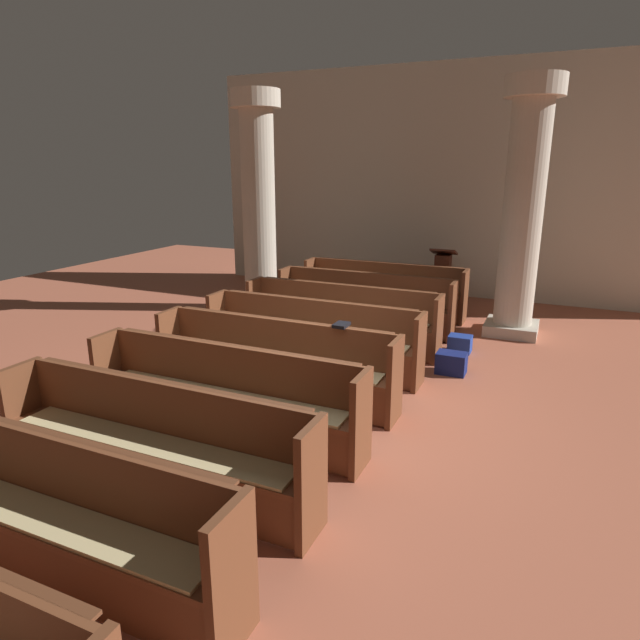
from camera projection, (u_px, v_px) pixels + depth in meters
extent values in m
plane|color=#AD5B42|center=(324.00, 405.00, 6.16)|extent=(19.20, 19.20, 0.00)
cube|color=beige|center=(447.00, 183.00, 10.88)|extent=(10.00, 0.16, 4.50)
cube|color=brown|center=(383.00, 291.00, 9.79)|extent=(2.80, 0.38, 0.05)
cube|color=brown|center=(386.00, 275.00, 9.87)|extent=(2.80, 0.04, 0.46)
cube|color=brown|center=(387.00, 263.00, 9.85)|extent=(2.69, 0.06, 0.02)
cube|color=brown|center=(310.00, 283.00, 10.34)|extent=(0.06, 0.44, 0.91)
cube|color=brown|center=(464.00, 297.00, 9.22)|extent=(0.06, 0.44, 0.91)
cube|color=brown|center=(379.00, 305.00, 9.69)|extent=(2.80, 0.03, 0.38)
cube|color=#D1BC84|center=(383.00, 289.00, 9.76)|extent=(2.58, 0.32, 0.03)
cube|color=brown|center=(364.00, 304.00, 8.89)|extent=(2.80, 0.38, 0.05)
cube|color=brown|center=(367.00, 287.00, 8.97)|extent=(2.80, 0.04, 0.46)
cube|color=brown|center=(369.00, 273.00, 8.95)|extent=(2.69, 0.06, 0.02)
cube|color=brown|center=(286.00, 294.00, 9.45)|extent=(0.06, 0.44, 0.91)
cube|color=brown|center=(452.00, 311.00, 8.32)|extent=(0.06, 0.44, 0.91)
cube|color=brown|center=(360.00, 319.00, 8.80)|extent=(2.80, 0.03, 0.38)
cube|color=#D1BC84|center=(363.00, 302.00, 8.87)|extent=(2.58, 0.32, 0.03)
cube|color=brown|center=(340.00, 320.00, 8.00)|extent=(2.80, 0.38, 0.05)
cube|color=brown|center=(345.00, 300.00, 8.07)|extent=(2.80, 0.04, 0.46)
cube|color=brown|center=(346.00, 285.00, 8.06)|extent=(2.69, 0.06, 0.02)
cube|color=brown|center=(255.00, 308.00, 8.55)|extent=(0.06, 0.44, 0.91)
cube|color=brown|center=(438.00, 329.00, 7.43)|extent=(0.06, 0.44, 0.91)
cube|color=brown|center=(335.00, 337.00, 7.90)|extent=(2.80, 0.03, 0.38)
cube|color=#D1BC84|center=(340.00, 318.00, 7.97)|extent=(2.58, 0.32, 0.03)
cube|color=brown|center=(311.00, 339.00, 7.10)|extent=(2.80, 0.38, 0.05)
cube|color=brown|center=(316.00, 317.00, 7.18)|extent=(2.80, 0.04, 0.46)
cube|color=brown|center=(318.00, 300.00, 7.16)|extent=(2.69, 0.06, 0.02)
cube|color=brown|center=(218.00, 324.00, 7.65)|extent=(0.06, 0.44, 0.91)
cube|color=brown|center=(419.00, 352.00, 6.53)|extent=(0.06, 0.44, 0.91)
cube|color=brown|center=(305.00, 359.00, 7.01)|extent=(2.80, 0.03, 0.38)
cube|color=#D1BC84|center=(310.00, 337.00, 7.07)|extent=(2.58, 0.32, 0.03)
cube|color=brown|center=(273.00, 365.00, 6.21)|extent=(2.80, 0.38, 0.05)
cube|color=brown|center=(279.00, 339.00, 6.28)|extent=(2.80, 0.04, 0.46)
cube|color=brown|center=(281.00, 320.00, 6.26)|extent=(2.69, 0.06, 0.02)
cube|color=brown|center=(171.00, 346.00, 6.76)|extent=(0.06, 0.44, 0.91)
cube|color=brown|center=(395.00, 382.00, 5.64)|extent=(0.06, 0.44, 0.91)
cube|color=brown|center=(266.00, 388.00, 6.11)|extent=(2.80, 0.03, 0.38)
cube|color=#D1BC84|center=(272.00, 362.00, 6.18)|extent=(2.58, 0.32, 0.03)
cube|color=brown|center=(222.00, 399.00, 5.31)|extent=(2.80, 0.38, 0.05)
cube|color=brown|center=(231.00, 368.00, 5.39)|extent=(2.80, 0.04, 0.46)
cube|color=brown|center=(232.00, 346.00, 5.37)|extent=(2.69, 0.06, 0.02)
cube|color=brown|center=(110.00, 373.00, 5.86)|extent=(0.06, 0.44, 0.91)
cube|color=brown|center=(361.00, 423.00, 4.74)|extent=(0.06, 0.44, 0.91)
cube|color=brown|center=(213.00, 426.00, 5.22)|extent=(2.80, 0.03, 0.38)
cube|color=#D1BC84|center=(221.00, 396.00, 5.28)|extent=(2.58, 0.32, 0.03)
cube|color=brown|center=(151.00, 446.00, 4.42)|extent=(2.80, 0.38, 0.05)
cube|color=brown|center=(162.00, 409.00, 4.49)|extent=(2.80, 0.04, 0.46)
cube|color=brown|center=(164.00, 382.00, 4.47)|extent=(2.69, 0.06, 0.02)
cube|color=brown|center=(26.00, 411.00, 4.97)|extent=(0.06, 0.44, 0.91)
cube|color=brown|center=(312.00, 484.00, 3.85)|extent=(0.06, 0.44, 0.91)
cube|color=brown|center=(138.00, 480.00, 4.32)|extent=(2.80, 0.03, 0.38)
cube|color=#D1BC84|center=(149.00, 443.00, 4.39)|extent=(2.58, 0.32, 0.03)
cube|color=brown|center=(43.00, 518.00, 3.52)|extent=(2.80, 0.38, 0.05)
cube|color=brown|center=(60.00, 470.00, 3.60)|extent=(2.80, 0.04, 0.46)
cube|color=brown|center=(61.00, 437.00, 3.58)|extent=(2.69, 0.06, 0.02)
cube|color=brown|center=(232.00, 581.00, 2.95)|extent=(0.06, 0.44, 0.91)
cube|color=brown|center=(24.00, 563.00, 3.43)|extent=(2.80, 0.03, 0.38)
cube|color=#D1BC84|center=(40.00, 515.00, 3.49)|extent=(2.58, 0.32, 0.03)
cube|color=#B6AD9A|center=(511.00, 328.00, 8.75)|extent=(0.80, 0.80, 0.18)
cylinder|color=beige|center=(522.00, 216.00, 8.26)|extent=(0.59, 0.59, 3.36)
cylinder|color=beige|center=(536.00, 86.00, 7.76)|extent=(0.86, 0.86, 0.30)
cube|color=#B6AD9A|center=(262.00, 304.00, 10.27)|extent=(0.80, 0.80, 0.18)
cylinder|color=beige|center=(259.00, 208.00, 9.79)|extent=(0.59, 0.59, 3.36)
cylinder|color=beige|center=(255.00, 99.00, 9.28)|extent=(0.86, 0.86, 0.30)
cube|color=#411E13|center=(441.00, 302.00, 10.66)|extent=(0.45, 0.45, 0.06)
cube|color=#4C2316|center=(442.00, 279.00, 10.54)|extent=(0.28, 0.28, 0.95)
cube|color=#502518|center=(444.00, 252.00, 10.39)|extent=(0.48, 0.35, 0.15)
cube|color=black|center=(341.00, 325.00, 5.96)|extent=(0.14, 0.21, 0.04)
cube|color=navy|center=(451.00, 363.00, 7.07)|extent=(0.38, 0.27, 0.28)
cube|color=navy|center=(460.00, 344.00, 7.89)|extent=(0.32, 0.25, 0.24)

